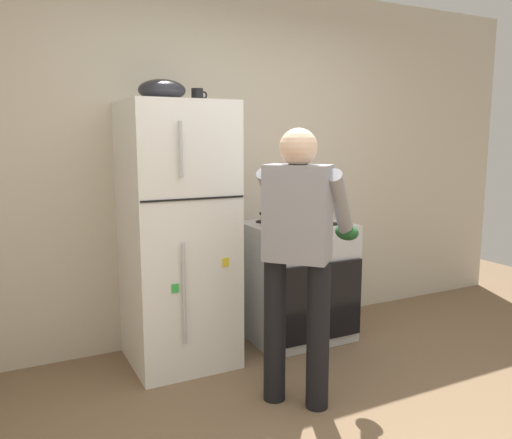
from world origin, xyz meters
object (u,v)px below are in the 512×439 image
refrigerator (177,235)px  coffee_mug (198,96)px  stove_range (297,281)px  person_cook (299,243)px  red_pot (282,217)px  mixing_bowl (162,90)px  pepper_mill (315,207)px

refrigerator → coffee_mug: coffee_mug is taller
stove_range → coffee_mug: size_ratio=8.12×
person_cook → red_pot: size_ratio=4.52×
red_pot → mixing_bowl: mixing_bowl is taller
person_cook → red_pot: (0.35, 0.81, 0.01)m
refrigerator → stove_range: (0.95, -0.01, -0.44)m
stove_range → person_cook: bearing=-120.9°
red_pot → coffee_mug: coffee_mug is taller
stove_range → mixing_bowl: size_ratio=2.99×
pepper_mill → coffee_mug: bearing=-172.0°
refrigerator → mixing_bowl: (-0.08, 0.00, 0.96)m
coffee_mug → person_cook: bearing=-74.4°
stove_range → red_pot: (-0.16, -0.04, 0.52)m
stove_range → red_pot: size_ratio=2.57×
pepper_mill → mixing_bowl: 1.60m
red_pot → mixing_bowl: (-0.87, 0.05, 0.88)m
refrigerator → person_cook: (0.44, -0.86, 0.07)m
refrigerator → pepper_mill: refrigerator is taller
person_cook → refrigerator: bearing=116.9°
red_pot → pepper_mill: size_ratio=2.29×
refrigerator → coffee_mug: size_ratio=15.90×
red_pot → mixing_bowl: 1.24m
refrigerator → coffee_mug: (0.18, 0.05, 0.94)m
coffee_mug → mixing_bowl: bearing=-169.2°
stove_range → person_cook: person_cook is taller
refrigerator → person_cook: refrigerator is taller
red_pot → stove_range: bearing=13.9°
person_cook → mixing_bowl: bearing=120.9°
refrigerator → stove_range: bearing=-0.6°
stove_range → coffee_mug: (-0.77, 0.06, 1.38)m
coffee_mug → stove_range: bearing=-4.5°
red_pot → mixing_bowl: bearing=176.7°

